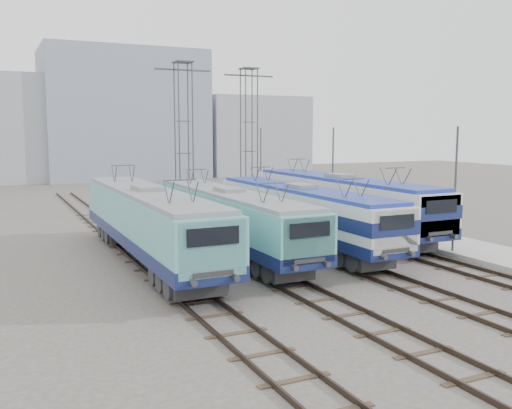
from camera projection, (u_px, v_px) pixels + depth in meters
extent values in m
plane|color=#514C47|center=(339.00, 283.00, 25.53)|extent=(160.00, 160.00, 0.00)
cube|color=#9E9E99|center=(403.00, 233.00, 37.00)|extent=(4.00, 70.00, 0.30)
cube|color=#131C4A|center=(148.00, 236.00, 29.13)|extent=(2.94, 18.56, 0.62)
cube|color=#5BAAAB|center=(148.00, 212.00, 28.97)|extent=(2.89, 18.56, 1.86)
cube|color=#5BAAAB|center=(210.00, 248.00, 20.99)|extent=(2.66, 0.72, 2.10)
cube|color=slate|center=(147.00, 192.00, 28.84)|extent=(2.66, 17.82, 0.21)
cube|color=#262628|center=(187.00, 279.00, 23.68)|extent=(2.17, 3.71, 0.70)
cube|color=#262628|center=(123.00, 232.00, 34.78)|extent=(2.17, 3.71, 0.70)
cube|color=#131C4A|center=(229.00, 231.00, 31.07)|extent=(2.72, 17.14, 0.57)
cube|color=#5BAAAB|center=(229.00, 210.00, 30.92)|extent=(2.67, 17.14, 1.71)
cube|color=#5BAAAB|center=(306.00, 239.00, 23.56)|extent=(2.45, 0.67, 1.94)
cube|color=slate|center=(229.00, 193.00, 30.80)|extent=(2.45, 16.45, 0.19)
cube|color=#262628|center=(277.00, 266.00, 26.04)|extent=(2.00, 3.43, 0.64)
cube|color=#262628|center=(195.00, 228.00, 36.29)|extent=(2.00, 3.43, 0.64)
cube|color=#131C4A|center=(300.00, 225.00, 33.08)|extent=(2.73, 17.23, 0.57)
cube|color=silver|center=(300.00, 205.00, 32.93)|extent=(2.68, 17.23, 1.72)
cube|color=#131C4A|center=(300.00, 206.00, 32.94)|extent=(2.72, 17.25, 0.67)
cube|color=silver|center=(392.00, 231.00, 25.53)|extent=(2.47, 0.67, 1.95)
cube|color=navy|center=(300.00, 189.00, 32.81)|extent=(2.47, 16.54, 0.19)
cube|color=#262628|center=(358.00, 257.00, 28.02)|extent=(2.01, 3.45, 0.65)
cube|color=#262628|center=(258.00, 223.00, 38.33)|extent=(2.01, 3.45, 0.65)
cube|color=#131C4A|center=(340.00, 213.00, 37.38)|extent=(2.92, 18.44, 0.61)
cube|color=silver|center=(340.00, 194.00, 37.23)|extent=(2.87, 18.44, 1.84)
cube|color=#131C4A|center=(340.00, 195.00, 37.23)|extent=(2.91, 18.46, 0.72)
cube|color=silver|center=(436.00, 215.00, 29.30)|extent=(2.64, 0.72, 2.09)
cube|color=navy|center=(340.00, 179.00, 37.10)|extent=(2.64, 17.70, 0.20)
cube|color=#262628|center=(400.00, 241.00, 31.97)|extent=(2.15, 3.69, 0.69)
cube|color=#262628|center=(294.00, 212.00, 43.00)|extent=(2.15, 3.69, 0.69)
cylinder|color=#3F4247|center=(179.00, 141.00, 43.77)|extent=(0.10, 0.10, 12.00)
cylinder|color=#3F4247|center=(193.00, 141.00, 44.24)|extent=(0.10, 0.10, 12.00)
cylinder|color=#3F4247|center=(175.00, 141.00, 44.76)|extent=(0.10, 0.10, 12.00)
cylinder|color=#3F4247|center=(188.00, 140.00, 45.22)|extent=(0.10, 0.10, 12.00)
cube|color=#3F4247|center=(183.00, 70.00, 43.80)|extent=(4.50, 0.12, 0.12)
cylinder|color=#3F4247|center=(246.00, 140.00, 48.31)|extent=(0.10, 0.10, 12.00)
cylinder|color=#3F4247|center=(257.00, 140.00, 48.78)|extent=(0.10, 0.10, 12.00)
cylinder|color=#3F4247|center=(241.00, 140.00, 49.30)|extent=(0.10, 0.10, 12.00)
cylinder|color=#3F4247|center=(252.00, 140.00, 49.76)|extent=(0.10, 0.10, 12.00)
cube|color=#3F4247|center=(249.00, 76.00, 48.35)|extent=(4.50, 0.12, 0.12)
cylinder|color=#3F4247|center=(455.00, 192.00, 30.51)|extent=(0.12, 0.12, 7.00)
cylinder|color=#3F4247|center=(333.00, 176.00, 41.28)|extent=(0.12, 0.12, 7.00)
cylinder|color=#3F4247|center=(261.00, 167.00, 52.04)|extent=(0.12, 0.12, 7.00)
cube|color=gray|center=(123.00, 115.00, 81.69)|extent=(22.00, 14.00, 18.00)
cube|color=#939BA5|center=(250.00, 136.00, 90.53)|extent=(16.00, 12.00, 12.00)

